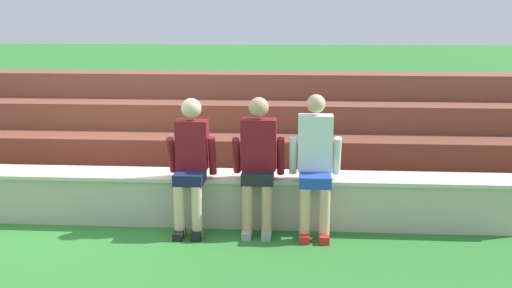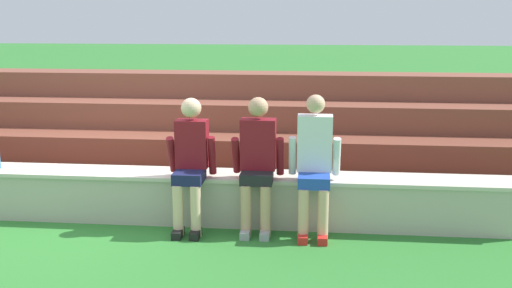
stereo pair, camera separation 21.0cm
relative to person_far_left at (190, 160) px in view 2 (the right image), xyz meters
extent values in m
plane|color=#2D752D|center=(-1.28, 0.02, -0.76)|extent=(80.00, 80.00, 0.00)
cube|color=#B7AF9E|center=(-1.28, 0.26, -0.49)|extent=(9.52, 0.47, 0.55)
cube|color=beige|center=(-1.28, 0.26, -0.23)|extent=(9.56, 0.51, 0.04)
cube|color=brown|center=(-1.28, 0.91, -0.59)|extent=(12.89, 0.63, 0.36)
cube|color=brown|center=(-1.28, 1.53, -0.41)|extent=(12.89, 0.63, 0.71)
cube|color=brown|center=(-1.28, 2.16, -0.23)|extent=(12.89, 0.63, 1.07)
cube|color=brown|center=(-1.28, 2.79, -0.05)|extent=(12.89, 0.63, 1.43)
cylinder|color=beige|center=(-0.09, -0.23, -0.49)|extent=(0.11, 0.11, 0.55)
cylinder|color=beige|center=(0.09, -0.23, -0.49)|extent=(0.11, 0.11, 0.55)
cube|color=black|center=(-0.09, -0.27, -0.72)|extent=(0.10, 0.22, 0.08)
cube|color=black|center=(0.09, -0.27, -0.72)|extent=(0.10, 0.22, 0.08)
cube|color=#191E47|center=(0.00, -0.08, -0.16)|extent=(0.30, 0.36, 0.12)
cube|color=maroon|center=(0.00, 0.10, 0.16)|extent=(0.34, 0.20, 0.52)
sphere|color=beige|center=(0.00, 0.10, 0.54)|extent=(0.22, 0.22, 0.22)
cylinder|color=maroon|center=(-0.22, 0.08, 0.04)|extent=(0.08, 0.23, 0.42)
cylinder|color=maroon|center=(0.22, 0.08, 0.04)|extent=(0.08, 0.16, 0.43)
cylinder|color=tan|center=(0.61, -0.16, -0.49)|extent=(0.11, 0.11, 0.55)
cylinder|color=tan|center=(0.82, -0.16, -0.49)|extent=(0.11, 0.11, 0.55)
cube|color=#99999E|center=(0.61, -0.20, -0.72)|extent=(0.10, 0.22, 0.08)
cube|color=#99999E|center=(0.82, -0.20, -0.72)|extent=(0.10, 0.22, 0.08)
cube|color=black|center=(0.71, -0.04, -0.16)|extent=(0.33, 0.29, 0.12)
cube|color=maroon|center=(0.71, 0.11, 0.17)|extent=(0.37, 0.20, 0.54)
sphere|color=tan|center=(0.71, 0.11, 0.56)|extent=(0.21, 0.21, 0.21)
cylinder|color=maroon|center=(0.48, 0.09, 0.04)|extent=(0.08, 0.23, 0.42)
cylinder|color=maroon|center=(0.95, 0.09, 0.04)|extent=(0.08, 0.19, 0.43)
cylinder|color=#DBAD89|center=(1.21, -0.23, -0.49)|extent=(0.11, 0.11, 0.55)
cylinder|color=#DBAD89|center=(1.41, -0.23, -0.49)|extent=(0.11, 0.11, 0.55)
cube|color=red|center=(1.21, -0.27, -0.72)|extent=(0.10, 0.22, 0.08)
cube|color=red|center=(1.41, -0.27, -0.72)|extent=(0.10, 0.22, 0.08)
cube|color=#2347B2|center=(1.31, -0.08, -0.16)|extent=(0.33, 0.36, 0.12)
cube|color=white|center=(1.31, 0.10, 0.19)|extent=(0.36, 0.20, 0.59)
sphere|color=#DBAD89|center=(1.31, 0.10, 0.61)|extent=(0.20, 0.20, 0.20)
cylinder|color=white|center=(1.08, 0.08, 0.06)|extent=(0.08, 0.17, 0.43)
cylinder|color=white|center=(1.54, 0.08, 0.06)|extent=(0.08, 0.19, 0.43)
camera|label=1|loc=(1.10, -6.00, 1.51)|focal=41.48mm
camera|label=2|loc=(1.31, -5.99, 1.51)|focal=41.48mm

